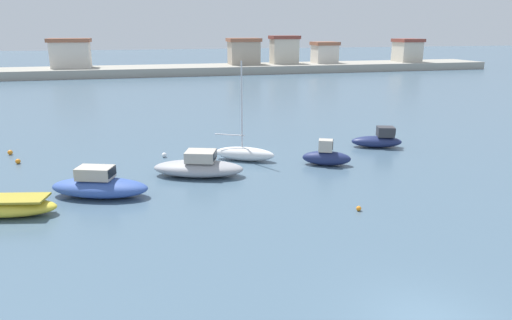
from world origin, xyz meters
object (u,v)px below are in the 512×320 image
object	(u,v)px
mooring_buoy_0	(18,161)
mooring_buoy_1	(10,152)
moored_boat_4	(326,156)
mooring_buoy_3	(359,208)
moored_boat_3	(244,153)
moored_boat_5	(378,140)
moored_boat_2	(199,167)
moored_boat_0	(8,207)
mooring_buoy_2	(390,137)
moored_boat_1	(99,186)
mooring_buoy_4	(164,155)

from	to	relation	value
mooring_buoy_0	mooring_buoy_1	size ratio (longest dim) A/B	0.97
moored_boat_4	mooring_buoy_3	distance (m)	7.95
moored_boat_3	moored_boat_4	xyz separation A→B (m)	(5.06, -2.43, 0.07)
mooring_buoy_1	moored_boat_5	bearing A→B (deg)	-9.80
moored_boat_2	mooring_buoy_0	xyz separation A→B (m)	(-11.53, 5.68, -0.42)
moored_boat_5	mooring_buoy_1	bearing A→B (deg)	-171.75
moored_boat_0	mooring_buoy_2	size ratio (longest dim) A/B	20.49
moored_boat_0	moored_boat_4	distance (m)	18.85
mooring_buoy_0	mooring_buoy_1	xyz separation A→B (m)	(-1.10, 2.62, 0.01)
moored_boat_3	moored_boat_5	xyz separation A→B (m)	(10.79, 0.99, 0.06)
moored_boat_5	moored_boat_1	bearing A→B (deg)	-145.63
moored_boat_0	moored_boat_5	xyz separation A→B (m)	(24.15, 7.46, 0.13)
moored_boat_3	mooring_buoy_4	size ratio (longest dim) A/B	19.95
moored_boat_5	mooring_buoy_4	size ratio (longest dim) A/B	11.94
moored_boat_5	mooring_buoy_1	xyz separation A→B (m)	(-26.93, 4.65, -0.40)
mooring_buoy_0	mooring_buoy_3	size ratio (longest dim) A/B	1.32
mooring_buoy_2	moored_boat_3	bearing A→B (deg)	-166.22
moored_boat_3	moored_boat_4	bearing A→B (deg)	2.83
moored_boat_0	mooring_buoy_1	bearing A→B (deg)	115.19
moored_boat_0	mooring_buoy_3	distance (m)	17.30
moored_boat_1	mooring_buoy_3	size ratio (longest dim) A/B	22.20
mooring_buoy_2	mooring_buoy_3	xyz separation A→B (m)	(-9.64, -13.45, 0.01)
mooring_buoy_1	mooring_buoy_2	bearing A→B (deg)	-4.70
mooring_buoy_0	moored_boat_2	bearing A→B (deg)	-26.21
moored_boat_2	mooring_buoy_3	xyz separation A→B (m)	(7.04, -7.57, -0.46)
mooring_buoy_2	moored_boat_2	bearing A→B (deg)	-160.57
moored_boat_4	mooring_buoy_3	world-z (taller)	moored_boat_4
moored_boat_1	mooring_buoy_3	world-z (taller)	moored_boat_1
moored_boat_1	mooring_buoy_0	bearing A→B (deg)	146.03
mooring_buoy_0	mooring_buoy_1	world-z (taller)	mooring_buoy_1
moored_boat_3	mooring_buoy_3	world-z (taller)	moored_boat_3
moored_boat_5	mooring_buoy_2	xyz separation A→B (m)	(2.38, 2.24, -0.45)
mooring_buoy_2	mooring_buoy_3	world-z (taller)	mooring_buoy_3
moored_boat_4	mooring_buoy_1	size ratio (longest dim) A/B	9.76
moored_boat_4	mooring_buoy_2	distance (m)	9.90
mooring_buoy_1	moored_boat_0	bearing A→B (deg)	-77.04
moored_boat_3	moored_boat_5	size ratio (longest dim) A/B	1.67
moored_boat_1	moored_boat_3	distance (m)	10.40
moored_boat_0	moored_boat_4	size ratio (longest dim) A/B	1.46
mooring_buoy_0	mooring_buoy_1	distance (m)	2.84
moored_boat_2	moored_boat_3	world-z (taller)	moored_boat_3
moored_boat_3	mooring_buoy_0	bearing A→B (deg)	-162.85
moored_boat_4	moored_boat_3	bearing A→B (deg)	178.78
moored_boat_0	moored_boat_2	bearing A→B (deg)	33.41
moored_boat_1	moored_boat_2	distance (m)	6.09
moored_boat_1	moored_boat_4	size ratio (longest dim) A/B	1.67
moored_boat_1	mooring_buoy_1	world-z (taller)	moored_boat_1
moored_boat_4	mooring_buoy_2	size ratio (longest dim) A/B	14.06
moored_boat_5	mooring_buoy_0	bearing A→B (deg)	-166.45
mooring_buoy_2	mooring_buoy_1	bearing A→B (deg)	175.30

